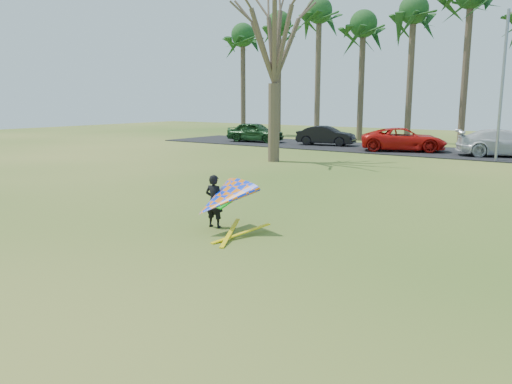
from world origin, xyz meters
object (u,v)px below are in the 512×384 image
Objects in this scene: car_0 at (255,132)px; car_2 at (404,139)px; bare_tree_left at (274,31)px; car_3 at (505,143)px; streetlight at (506,78)px; car_1 at (326,136)px; kite_flyer at (221,200)px.

car_0 reaches higher than car_2.
bare_tree_left is 15.05m from car_3.
streetlight is 7.38m from car_2.
bare_tree_left reaches higher than car_3.
car_1 is 24.84m from kite_flyer.
car_2 is (6.04, -0.84, 0.05)m from car_1.
bare_tree_left is at bearing 118.11° from kite_flyer.
car_0 is 27.09m from kite_flyer.
bare_tree_left is 2.15× the size of car_0.
kite_flyer reaches higher than car_0.
bare_tree_left is 1.21× the size of streetlight.
bare_tree_left is at bearing -145.43° from streetlight.
car_0 is at bearing 123.49° from kite_flyer.
car_3 is at bearing -108.86° from car_2.
car_0 is 0.84× the size of car_2.
kite_flyer is at bearing -98.71° from streetlight.
streetlight is 3.35× the size of kite_flyer.
kite_flyer is at bearing -61.89° from bare_tree_left.
car_2 reaches higher than car_1.
car_3 reaches higher than car_0.
car_1 is 0.78× the size of car_3.
streetlight is 4.37m from car_3.
streetlight is 13.00m from car_1.
streetlight is 1.90× the size of car_1.
streetlight is at bearing 163.09° from car_3.
bare_tree_left reaches higher than streetlight.
streetlight is at bearing 81.29° from kite_flyer.
streetlight is at bearing -104.72° from car_0.
car_2 is 5.94m from car_3.
kite_flyer is at bearing -153.74° from car_0.
car_1 is 1.76× the size of kite_flyer.
car_0 is 1.07× the size of car_1.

